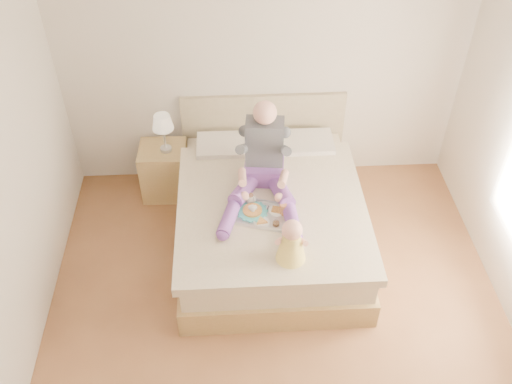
{
  "coord_description": "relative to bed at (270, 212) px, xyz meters",
  "views": [
    {
      "loc": [
        -0.35,
        -2.81,
        4.15
      ],
      "look_at": [
        -0.14,
        0.87,
        0.79
      ],
      "focal_mm": 40.0,
      "sensor_mm": 36.0,
      "label": 1
    }
  ],
  "objects": [
    {
      "name": "room",
      "position": [
        0.08,
        -1.08,
        1.19
      ],
      "size": [
        4.02,
        4.22,
        2.71
      ],
      "color": "brown",
      "rests_on": "ground"
    },
    {
      "name": "bed",
      "position": [
        0.0,
        0.0,
        0.0
      ],
      "size": [
        1.7,
        2.18,
        1.0
      ],
      "color": "olive",
      "rests_on": "ground"
    },
    {
      "name": "nightstand",
      "position": [
        -1.05,
        0.71,
        -0.03
      ],
      "size": [
        0.49,
        0.43,
        0.58
      ],
      "rotation": [
        0.0,
        0.0,
        -0.03
      ],
      "color": "olive",
      "rests_on": "ground"
    },
    {
      "name": "lamp",
      "position": [
        -1.0,
        0.68,
        0.59
      ],
      "size": [
        0.21,
        0.21,
        0.42
      ],
      "color": "silver",
      "rests_on": "nightstand"
    },
    {
      "name": "adult",
      "position": [
        -0.06,
        0.04,
        0.54
      ],
      "size": [
        0.73,
        1.07,
        0.86
      ],
      "rotation": [
        0.0,
        0.0,
        -0.12
      ],
      "color": "#643689",
      "rests_on": "bed"
    },
    {
      "name": "tray",
      "position": [
        -0.09,
        -0.32,
        0.32
      ],
      "size": [
        0.52,
        0.45,
        0.13
      ],
      "rotation": [
        0.0,
        0.0,
        -0.29
      ],
      "color": "silver",
      "rests_on": "bed"
    },
    {
      "name": "baby",
      "position": [
        0.11,
        -0.83,
        0.46
      ],
      "size": [
        0.27,
        0.37,
        0.41
      ],
      "rotation": [
        0.0,
        0.0,
        -0.11
      ],
      "color": "#F3D24C",
      "rests_on": "bed"
    }
  ]
}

